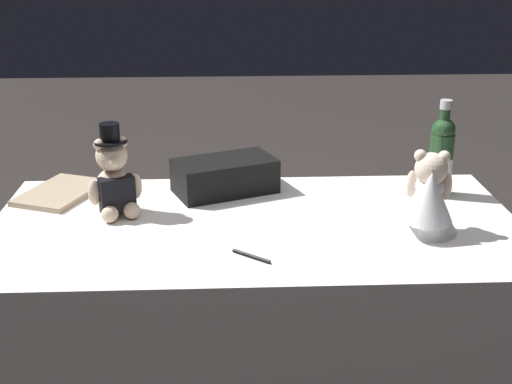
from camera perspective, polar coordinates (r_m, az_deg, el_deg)
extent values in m
cube|color=white|center=(2.26, 0.00, -11.06)|extent=(1.62, 0.82, 0.73)
ellipsoid|color=beige|center=(2.18, -11.72, 0.09)|extent=(0.13, 0.11, 0.15)
cube|color=black|center=(2.15, -11.49, -0.20)|extent=(0.12, 0.09, 0.11)
sphere|color=beige|center=(2.14, -11.95, 2.99)|extent=(0.10, 0.10, 0.10)
sphere|color=beige|center=(2.11, -11.65, 2.53)|extent=(0.04, 0.04, 0.04)
sphere|color=beige|center=(2.13, -12.91, 3.86)|extent=(0.04, 0.04, 0.04)
sphere|color=beige|center=(2.14, -11.14, 4.11)|extent=(0.04, 0.04, 0.04)
ellipsoid|color=beige|center=(2.15, -13.33, -0.03)|extent=(0.04, 0.04, 0.08)
ellipsoid|color=beige|center=(2.18, -9.97, 0.50)|extent=(0.04, 0.04, 0.08)
sphere|color=beige|center=(2.13, -12.08, -1.83)|extent=(0.05, 0.05, 0.05)
sphere|color=beige|center=(2.15, -10.30, -1.54)|extent=(0.05, 0.05, 0.05)
cylinder|color=black|center=(2.13, -12.04, 4.14)|extent=(0.10, 0.10, 0.01)
cylinder|color=black|center=(2.12, -12.09, 4.91)|extent=(0.06, 0.06, 0.05)
cone|color=white|center=(2.07, 14.10, -1.17)|extent=(0.18, 0.18, 0.15)
ellipsoid|color=white|center=(2.05, 14.26, 0.49)|extent=(0.08, 0.07, 0.07)
sphere|color=beige|center=(2.03, 14.39, 1.88)|extent=(0.10, 0.10, 0.10)
sphere|color=beige|center=(2.07, 14.31, 2.09)|extent=(0.04, 0.04, 0.04)
sphere|color=beige|center=(2.03, 15.42, 2.84)|extent=(0.04, 0.04, 0.04)
sphere|color=beige|center=(2.02, 13.54, 2.97)|extent=(0.04, 0.04, 0.04)
ellipsoid|color=beige|center=(2.08, 15.60, 0.46)|extent=(0.03, 0.03, 0.09)
ellipsoid|color=beige|center=(2.07, 12.81, 0.64)|extent=(0.03, 0.03, 0.09)
cone|color=white|center=(2.01, 14.31, -0.35)|extent=(0.17, 0.18, 0.16)
cylinder|color=#254726|center=(2.36, 15.08, 2.21)|extent=(0.08, 0.08, 0.21)
sphere|color=#254726|center=(2.33, 15.35, 5.01)|extent=(0.08, 0.08, 0.08)
cylinder|color=#254726|center=(2.31, 15.48, 6.26)|extent=(0.03, 0.03, 0.09)
cylinder|color=silver|center=(2.31, 15.55, 7.04)|extent=(0.04, 0.04, 0.03)
cylinder|color=white|center=(2.36, 15.06, 1.96)|extent=(0.08, 0.08, 0.07)
cylinder|color=black|center=(1.87, -0.38, -5.37)|extent=(0.10, 0.09, 0.01)
cone|color=silver|center=(1.90, -1.89, -4.88)|extent=(0.02, 0.02, 0.01)
cube|color=black|center=(2.32, -2.61, 1.36)|extent=(0.38, 0.29, 0.11)
cube|color=#B7B7BF|center=(2.25, -3.46, 0.64)|extent=(0.04, 0.02, 0.03)
cube|color=tan|center=(2.40, -16.00, -0.03)|extent=(0.29, 0.35, 0.02)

